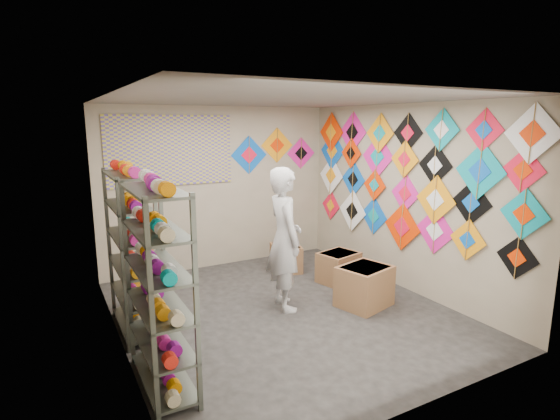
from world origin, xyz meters
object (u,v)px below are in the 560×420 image
shelf_rack_front (159,289)px  shelf_rack_back (132,253)px  shopkeeper (284,239)px  carton_a (364,286)px  carton_c (286,258)px  carton_b (338,267)px

shelf_rack_front → shelf_rack_back: (0.00, 1.30, 0.00)m
shelf_rack_back → shopkeeper: size_ratio=1.01×
carton_a → carton_c: carton_a is taller
shopkeeper → carton_b: shopkeeper is taller
shelf_rack_front → carton_b: bearing=24.9°
shelf_rack_back → carton_b: bearing=2.2°
shelf_rack_front → carton_a: shelf_rack_front is taller
shelf_rack_front → carton_b: shelf_rack_front is taller
shopkeeper → carton_a: size_ratio=2.87×
carton_c → shopkeeper: bearing=-103.9°
shelf_rack_back → carton_c: size_ratio=3.77×
carton_c → carton_a: bearing=-66.0°
shelf_rack_front → carton_a: (2.83, 0.52, -0.68)m
shelf_rack_front → shopkeeper: bearing=28.2°
shelf_rack_front → carton_a: size_ratio=2.89×
carton_a → carton_b: carton_a is taller
shelf_rack_front → carton_b: 3.45m
shelf_rack_front → carton_c: shelf_rack_front is taller
carton_a → carton_c: bearing=82.5°
carton_a → carton_b: 0.92m
carton_b → shopkeeper: bearing=-174.5°
shelf_rack_front → shelf_rack_back: 1.30m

